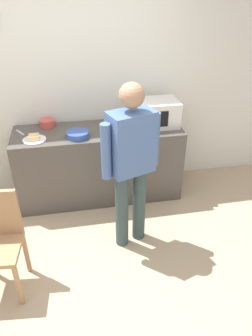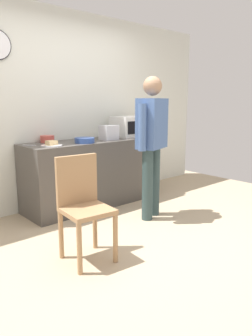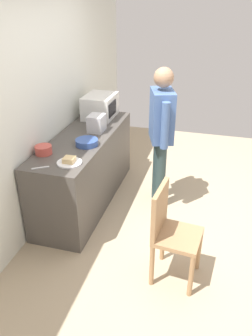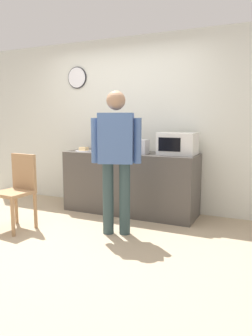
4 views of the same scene
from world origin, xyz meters
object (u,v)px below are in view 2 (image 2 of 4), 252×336
at_px(cereal_bowl, 47,139).
at_px(wooden_chair, 83,203).
at_px(sandwich_plate, 52,144).
at_px(fork_utensil, 29,145).
at_px(person_standing, 152,137).
at_px(salad_bowl, 85,140).
at_px(microwave, 130,127).
at_px(toaster, 109,133).
at_px(spoon_utensil, 126,134).

distance_m(cereal_bowl, wooden_chair, 1.55).
bearing_deg(sandwich_plate, fork_utensil, 126.84).
bearing_deg(person_standing, salad_bowl, 121.06).
height_order(fork_utensil, person_standing, person_standing).
height_order(sandwich_plate, person_standing, person_standing).
distance_m(microwave, wooden_chair, 2.17).
distance_m(sandwich_plate, wooden_chair, 1.18).
relative_size(salad_bowl, cereal_bowl, 1.42).
bearing_deg(sandwich_plate, toaster, 2.37).
xyz_separation_m(toaster, wooden_chair, (-1.20, -1.11, -0.47)).
xyz_separation_m(cereal_bowl, toaster, (0.76, -0.31, 0.06)).
relative_size(sandwich_plate, fork_utensil, 1.47).
relative_size(sandwich_plate, salad_bowl, 1.00).
height_order(cereal_bowl, toaster, toaster).
relative_size(microwave, salad_bowl, 1.99).
height_order(microwave, salad_bowl, microwave).
xyz_separation_m(cereal_bowl, person_standing, (0.78, -1.10, 0.05)).
bearing_deg(toaster, sandwich_plate, -177.63).
distance_m(sandwich_plate, fork_utensil, 0.29).
height_order(cereal_bowl, wooden_chair, cereal_bowl).
relative_size(cereal_bowl, wooden_chair, 0.19).
bearing_deg(person_standing, spoon_utensil, 61.31).
relative_size(toaster, wooden_chair, 0.23).
relative_size(fork_utensil, spoon_utensil, 1.00).
xyz_separation_m(salad_bowl, spoon_utensil, (1.09, 0.42, -0.03)).
height_order(microwave, toaster, microwave).
distance_m(microwave, toaster, 0.52).
distance_m(cereal_bowl, spoon_utensil, 1.42).
bearing_deg(salad_bowl, microwave, 10.33).
height_order(microwave, person_standing, person_standing).
distance_m(microwave, sandwich_plate, 1.41).
relative_size(cereal_bowl, toaster, 0.81).
distance_m(microwave, salad_bowl, 0.95).
bearing_deg(cereal_bowl, microwave, -8.20).
bearing_deg(salad_bowl, wooden_chair, -125.56).
bearing_deg(microwave, spoon_utensil, 57.75).
distance_m(salad_bowl, person_standing, 0.87).
bearing_deg(fork_utensil, cereal_bowl, 21.74).
distance_m(cereal_bowl, fork_utensil, 0.33).
height_order(microwave, wooden_chair, microwave).
relative_size(fork_utensil, wooden_chair, 0.18).
relative_size(sandwich_plate, person_standing, 0.15).
xyz_separation_m(sandwich_plate, fork_utensil, (-0.17, 0.23, -0.02)).
height_order(sandwich_plate, fork_utensil, sandwich_plate).
distance_m(microwave, cereal_bowl, 1.28).
bearing_deg(microwave, wooden_chair, -143.79).
bearing_deg(spoon_utensil, sandwich_plate, -164.90).
bearing_deg(toaster, spoon_utensil, 30.08).
bearing_deg(spoon_utensil, cereal_bowl, -177.19).
height_order(sandwich_plate, salad_bowl, salad_bowl).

